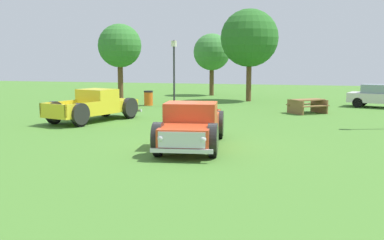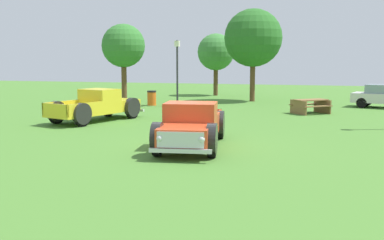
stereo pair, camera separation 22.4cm
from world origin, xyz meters
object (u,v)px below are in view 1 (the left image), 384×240
Objects in this scene: picnic_table at (307,104)px; oak_tree_east at (120,46)px; pickup_truck_foreground at (191,127)px; oak_tree_west at (212,52)px; lamp_post_far at (174,72)px; trash_can at (148,98)px; oak_tree_center at (249,38)px; pickup_truck_behind_left at (98,106)px.

picnic_table is 13.42m from oak_tree_east.
pickup_truck_foreground reaches higher than picnic_table.
pickup_truck_foreground is 2.22× the size of picnic_table.
oak_tree_east is 9.09m from oak_tree_west.
lamp_post_far is at bearing 167.60° from picnic_table.
oak_tree_east reaches higher than pickup_truck_foreground.
pickup_truck_foreground is 5.44× the size of trash_can.
oak_tree_center is (3.74, -4.55, 0.89)m from oak_tree_west.
lamp_post_far is at bearing -0.98° from trash_can.
trash_can is 4.48m from oak_tree_east.
oak_tree_center is at bearing 122.62° from picnic_table.
oak_tree_center is (-4.20, 6.56, 3.93)m from picnic_table.
pickup_truck_foreground reaches higher than trash_can.
oak_tree_east is at bearing 121.88° from pickup_truck_foreground.
lamp_post_far reaches higher than picnic_table.
oak_tree_east is (-2.90, 9.01, 3.12)m from pickup_truck_behind_left.
oak_tree_east reaches higher than pickup_truck_behind_left.
picnic_table is at bearing 30.62° from pickup_truck_behind_left.
pickup_truck_behind_left is 9.97m from oak_tree_east.
oak_tree_west reaches higher than pickup_truck_behind_left.
picnic_table is at bearing -10.44° from trash_can.
oak_tree_center reaches higher than picnic_table.
oak_tree_east is (-9.07, 14.58, 3.12)m from pickup_truck_foreground.
oak_tree_west is at bearing 101.20° from pickup_truck_foreground.
pickup_truck_foreground is 14.01m from lamp_post_far.
oak_tree_center is (8.37, 3.27, 0.58)m from oak_tree_east.
oak_tree_west is at bearing 84.11° from pickup_truck_behind_left.
trash_can is 9.97m from oak_tree_west.
oak_tree_center is at bearing 49.68° from lamp_post_far.
oak_tree_center reaches higher than trash_can.
oak_tree_center is (5.78, 4.72, 3.94)m from trash_can.
picnic_table is (9.67, 5.72, -0.23)m from pickup_truck_behind_left.
pickup_truck_foreground is at bearing -42.08° from pickup_truck_behind_left.
picnic_table is at bearing -54.46° from oak_tree_west.
pickup_truck_foreground is 14.65m from trash_can.
lamp_post_far is 2.45m from trash_can.
pickup_truck_behind_left reaches higher than picnic_table.
trash_can is 0.15× the size of oak_tree_center.
pickup_truck_behind_left reaches higher than trash_can.
oak_tree_west is 5.95m from oak_tree_center.
lamp_post_far is 9.40m from oak_tree_west.
oak_tree_east reaches higher than trash_can.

